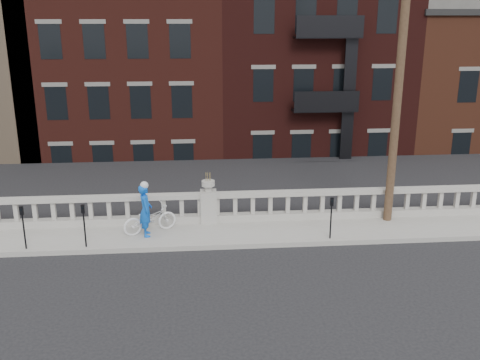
# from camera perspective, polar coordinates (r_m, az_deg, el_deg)

# --- Properties ---
(ground) EXTENTS (120.00, 120.00, 0.00)m
(ground) POSITION_cam_1_polar(r_m,az_deg,el_deg) (14.97, -2.88, -10.46)
(ground) COLOR black
(ground) RESTS_ON ground
(sidewalk) EXTENTS (32.00, 2.20, 0.15)m
(sidewalk) POSITION_cam_1_polar(r_m,az_deg,el_deg) (17.66, -3.25, -5.78)
(sidewalk) COLOR #9A968F
(sidewalk) RESTS_ON ground
(balustrade) EXTENTS (28.00, 0.34, 1.03)m
(balustrade) POSITION_cam_1_polar(r_m,az_deg,el_deg) (18.34, -3.37, -3.01)
(balustrade) COLOR #9A968F
(balustrade) RESTS_ON sidewalk
(planter_pedestal) EXTENTS (0.55, 0.55, 1.76)m
(planter_pedestal) POSITION_cam_1_polar(r_m,az_deg,el_deg) (18.28, -3.38, -2.45)
(planter_pedestal) COLOR #9A968F
(planter_pedestal) RESTS_ON sidewalk
(lower_level) EXTENTS (80.00, 44.00, 20.80)m
(lower_level) POSITION_cam_1_polar(r_m,az_deg,el_deg) (36.60, -3.41, 10.19)
(lower_level) COLOR #605E59
(lower_level) RESTS_ON ground
(utility_pole) EXTENTS (1.60, 0.28, 10.00)m
(utility_pole) POSITION_cam_1_polar(r_m,az_deg,el_deg) (18.21, 16.68, 11.04)
(utility_pole) COLOR #422D1E
(utility_pole) RESTS_ON sidewalk
(parking_meter_b) EXTENTS (0.10, 0.09, 1.36)m
(parking_meter_b) POSITION_cam_1_polar(r_m,az_deg,el_deg) (17.33, -22.13, -4.24)
(parking_meter_b) COLOR black
(parking_meter_b) RESTS_ON sidewalk
(parking_meter_c) EXTENTS (0.10, 0.09, 1.36)m
(parking_meter_c) POSITION_cam_1_polar(r_m,az_deg,el_deg) (16.88, -16.31, -4.21)
(parking_meter_c) COLOR black
(parking_meter_c) RESTS_ON sidewalk
(parking_meter_d) EXTENTS (0.10, 0.09, 1.36)m
(parking_meter_d) POSITION_cam_1_polar(r_m,az_deg,el_deg) (17.05, 9.70, -3.53)
(parking_meter_d) COLOR black
(parking_meter_d) RESTS_ON sidewalk
(bicycle) EXTENTS (1.88, 1.30, 0.94)m
(bicycle) POSITION_cam_1_polar(r_m,az_deg,el_deg) (17.67, -9.60, -4.09)
(bicycle) COLOR white
(bicycle) RESTS_ON sidewalk
(cyclist) EXTENTS (0.49, 0.67, 1.71)m
(cyclist) POSITION_cam_1_polar(r_m,az_deg,el_deg) (17.31, -10.04, -3.21)
(cyclist) COLOR blue
(cyclist) RESTS_ON sidewalk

